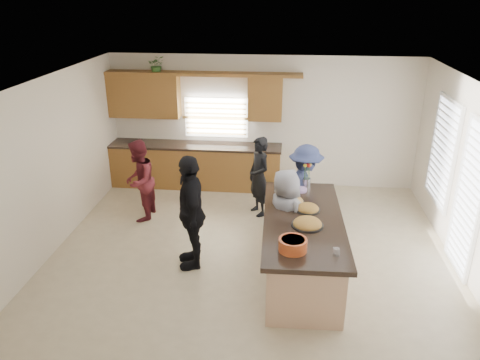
# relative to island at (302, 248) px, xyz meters

# --- Properties ---
(floor) EXTENTS (6.50, 6.50, 0.00)m
(floor) POSITION_rel_island_xyz_m (-0.80, 0.55, -0.45)
(floor) COLOR beige
(floor) RESTS_ON ground
(room_shell) EXTENTS (6.52, 6.02, 2.81)m
(room_shell) POSITION_rel_island_xyz_m (-0.80, 0.55, 1.45)
(room_shell) COLOR silver
(room_shell) RESTS_ON ground
(back_cabinetry) EXTENTS (4.08, 0.66, 2.46)m
(back_cabinetry) POSITION_rel_island_xyz_m (-2.27, 3.28, 0.46)
(back_cabinetry) COLOR brown
(back_cabinetry) RESTS_ON ground
(right_wall_glazing) EXTENTS (0.06, 4.00, 2.25)m
(right_wall_glazing) POSITION_rel_island_xyz_m (2.42, 0.42, 0.89)
(right_wall_glazing) COLOR white
(right_wall_glazing) RESTS_ON ground
(island) EXTENTS (1.21, 2.73, 0.95)m
(island) POSITION_rel_island_xyz_m (0.00, 0.00, 0.00)
(island) COLOR tan
(island) RESTS_ON ground
(platter_front) EXTENTS (0.45, 0.45, 0.18)m
(platter_front) POSITION_rel_island_xyz_m (0.05, -0.22, 0.53)
(platter_front) COLOR black
(platter_front) RESTS_ON island
(platter_mid) EXTENTS (0.37, 0.37, 0.15)m
(platter_mid) POSITION_rel_island_xyz_m (0.07, 0.28, 0.52)
(platter_mid) COLOR black
(platter_mid) RESTS_ON island
(platter_back) EXTENTS (0.41, 0.41, 0.17)m
(platter_back) POSITION_rel_island_xyz_m (-0.17, 0.51, 0.52)
(platter_back) COLOR black
(platter_back) RESTS_ON island
(salad_bowl) EXTENTS (0.37, 0.37, 0.16)m
(salad_bowl) POSITION_rel_island_xyz_m (-0.16, -0.90, 0.59)
(salad_bowl) COLOR #C95124
(salad_bowl) RESTS_ON island
(clear_cup) EXTENTS (0.09, 0.09, 0.10)m
(clear_cup) POSITION_rel_island_xyz_m (0.39, -0.97, 0.55)
(clear_cup) COLOR white
(clear_cup) RESTS_ON island
(plate_stack) EXTENTS (0.22, 0.22, 0.04)m
(plate_stack) POSITION_rel_island_xyz_m (-0.03, 1.00, 0.52)
(plate_stack) COLOR #B28DCE
(plate_stack) RESTS_ON island
(flower_vase) EXTENTS (0.14, 0.14, 0.42)m
(flower_vase) POSITION_rel_island_xyz_m (0.07, 1.19, 0.71)
(flower_vase) COLOR silver
(flower_vase) RESTS_ON island
(potted_plant) EXTENTS (0.41, 0.38, 0.38)m
(potted_plant) POSITION_rel_island_xyz_m (-2.99, 3.37, 2.14)
(potted_plant) COLOR #376629
(potted_plant) RESTS_ON back_cabinetry
(woman_left_back) EXTENTS (0.60, 0.67, 1.53)m
(woman_left_back) POSITION_rel_island_xyz_m (-0.78, 2.01, 0.31)
(woman_left_back) COLOR black
(woman_left_back) RESTS_ON ground
(woman_left_mid) EXTENTS (0.58, 0.75, 1.53)m
(woman_left_mid) POSITION_rel_island_xyz_m (-2.96, 1.59, 0.31)
(woman_left_mid) COLOR maroon
(woman_left_mid) RESTS_ON ground
(woman_left_front) EXTENTS (0.70, 1.14, 1.82)m
(woman_left_front) POSITION_rel_island_xyz_m (-1.69, 0.13, 0.46)
(woman_left_front) COLOR black
(woman_left_front) RESTS_ON ground
(woman_right_back) EXTENTS (0.67, 1.08, 1.60)m
(woman_right_back) POSITION_rel_island_xyz_m (0.06, 1.42, 0.35)
(woman_right_back) COLOR navy
(woman_right_back) RESTS_ON ground
(woman_right_front) EXTENTS (0.86, 0.89, 1.54)m
(woman_right_front) POSITION_rel_island_xyz_m (-0.26, 0.40, 0.32)
(woman_right_front) COLOR gray
(woman_right_front) RESTS_ON ground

